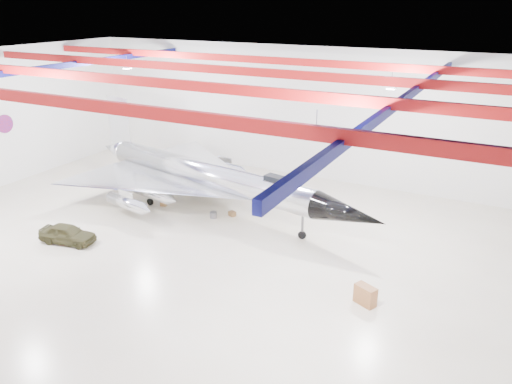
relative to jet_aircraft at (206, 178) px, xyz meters
The scene contains 14 objects.
floor 5.93m from the jet_aircraft, 63.34° to the right, with size 40.00×40.00×0.00m, color beige.
wall_back 10.89m from the jet_aircraft, 76.43° to the left, with size 40.00×40.00×0.00m, color silver.
ceiling 10.24m from the jet_aircraft, 63.34° to the right, with size 40.00×40.00×0.00m, color #0A0F38.
ceiling_structure 9.67m from the jet_aircraft, 63.34° to the right, with size 39.50×29.50×1.08m.
wall_roundel 17.93m from the jet_aircraft, behind, with size 1.50×1.50×0.10m, color #B21414.
jet_aircraft is the anchor object (origin of this frame).
jeep 10.25m from the jet_aircraft, 117.29° to the right, with size 1.45×3.61×1.23m, color #39361C.
desk 15.70m from the jet_aircraft, 26.39° to the right, with size 1.12×0.56×1.03m, color brown.
crate_ply 3.95m from the jet_aircraft, 157.56° to the right, with size 0.47×0.37×0.33m, color olive.
toolbox_red 4.91m from the jet_aircraft, 47.71° to the left, with size 0.47×0.38×0.33m, color maroon.
engine_drum 2.91m from the jet_aircraft, 44.33° to the right, with size 0.50×0.50×0.45m, color #59595B.
tool_chest 6.80m from the jet_aircraft, 19.20° to the left, with size 0.38×0.38×0.34m, color maroon.
oil_barrel 3.30m from the jet_aircraft, 11.33° to the right, with size 0.47×0.38×0.33m, color olive.
spares_box 6.40m from the jet_aircraft, 71.83° to the left, with size 0.42×0.42×0.37m, color #59595B.
Camera 1 is at (16.69, -23.69, 14.36)m, focal length 35.00 mm.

